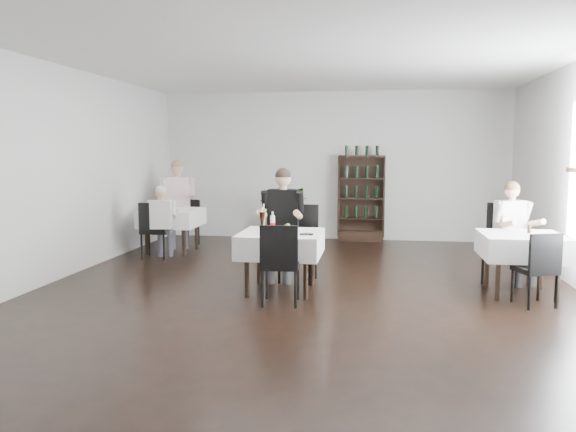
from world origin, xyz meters
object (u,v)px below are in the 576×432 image
Objects in this scene: main_table at (281,244)px; potted_tree at (285,213)px; wine_shelf at (361,199)px; diner_main at (282,215)px.

potted_tree reaches higher than main_table.
wine_shelf is 1.57m from potted_tree.
main_table is 0.75m from diner_main.
wine_shelf reaches higher than main_table.
diner_main is (-0.10, 0.69, 0.29)m from main_table.
main_table is at bearing -101.78° from wine_shelf.
main_table is at bearing -81.34° from potted_tree.
diner_main is at bearing -81.23° from potted_tree.
potted_tree is (-1.54, -0.11, -0.30)m from wine_shelf.
wine_shelf is at bearing 4.25° from potted_tree.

